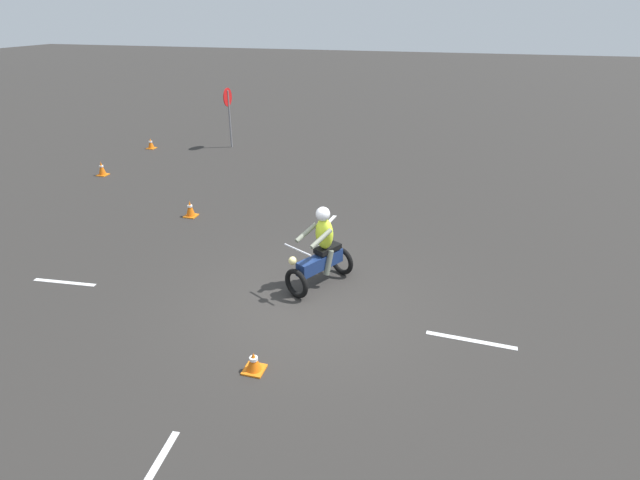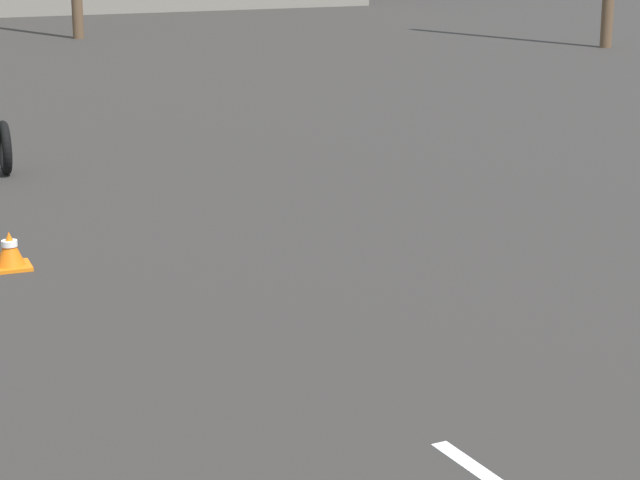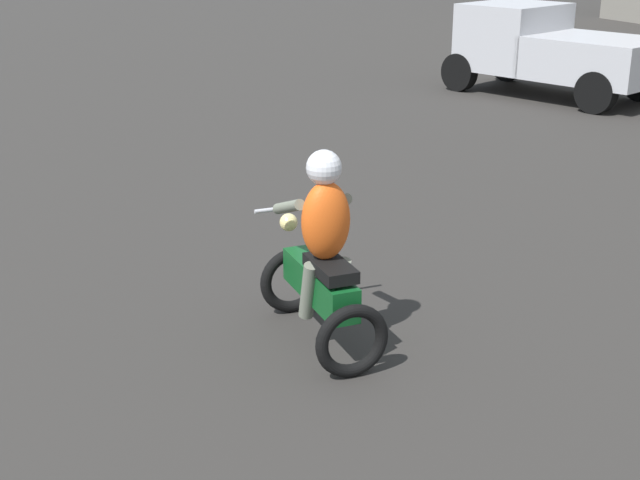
{
  "view_description": "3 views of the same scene",
  "coord_description": "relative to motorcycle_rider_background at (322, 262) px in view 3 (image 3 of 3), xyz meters",
  "views": [
    {
      "loc": [
        -7.62,
        -2.32,
        5.09
      ],
      "look_at": [
        0.79,
        0.07,
        1.0
      ],
      "focal_mm": 28.0,
      "sensor_mm": 36.0,
      "label": 1
    },
    {
      "loc": [
        -3.58,
        0.09,
        2.92
      ],
      "look_at": [
        -0.86,
        6.97,
        0.9
      ],
      "focal_mm": 70.0,
      "sensor_mm": 36.0,
      "label": 2
    },
    {
      "loc": [
        3.65,
        11.2,
        3.33
      ],
      "look_at": [
        -2.5,
        13.87,
        0.9
      ],
      "focal_mm": 50.0,
      "sensor_mm": 36.0,
      "label": 3
    }
  ],
  "objects": [
    {
      "name": "motorcycle_rider_background",
      "position": [
        0.0,
        0.0,
        0.0
      ],
      "size": [
        1.52,
        0.7,
        1.66
      ],
      "rotation": [
        0.0,
        0.0,
        1.55
      ],
      "color": "black",
      "rests_on": "ground"
    },
    {
      "name": "pickup_truck",
      "position": [
        -8.3,
        8.5,
        0.2
      ],
      "size": [
        4.54,
        3.22,
        1.73
      ],
      "rotation": [
        0.0,
        0.0,
        1.92
      ],
      "color": "black",
      "rests_on": "ground"
    }
  ]
}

